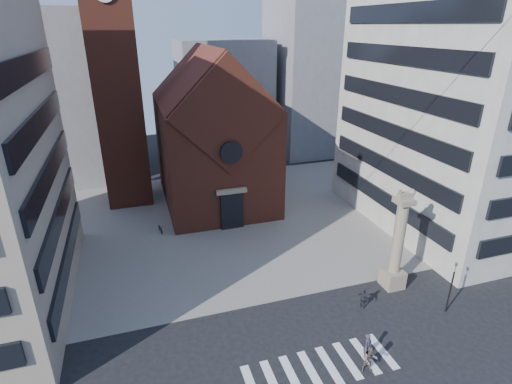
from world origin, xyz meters
TOP-DOWN VIEW (x-y plane):
  - ground at (0.00, 0.00)m, footprint 120.00×120.00m
  - piazza at (0.00, 19.00)m, footprint 46.00×30.00m
  - zebra_crossing at (0.55, -3.00)m, footprint 10.20×3.20m
  - church at (0.00, 25.04)m, footprint 12.00×16.65m
  - campanile at (-10.00, 28.00)m, footprint 5.50×5.50m
  - building_right at (24.00, 12.00)m, footprint 18.00×22.00m
  - bg_block_left at (-20.00, 40.00)m, footprint 16.00×14.00m
  - bg_block_mid at (6.00, 45.00)m, footprint 14.00×12.00m
  - bg_block_right at (22.00, 42.00)m, footprint 16.00×14.00m
  - lion_column at (10.01, 3.00)m, footprint 1.63×1.60m
  - traffic_light at (12.00, -1.00)m, footprint 0.13×0.16m
  - pedestrian_0 at (3.85, -3.06)m, footprint 0.77×0.69m
  - pedestrian_1 at (3.32, -4.17)m, footprint 1.06×0.90m
  - pedestrian_2 at (6.23, 1.32)m, footprint 0.66×1.03m
  - scooter_0 at (-7.36, 18.20)m, footprint 0.82×1.75m
  - scooter_1 at (-5.53, 18.20)m, footprint 0.69×1.68m
  - scooter_2 at (-3.70, 18.20)m, footprint 0.82×1.75m
  - scooter_3 at (-1.87, 18.20)m, footprint 0.69×1.68m
  - scooter_4 at (-0.05, 18.20)m, footprint 0.82×1.75m
  - scooter_5 at (1.78, 18.20)m, footprint 0.69×1.68m
  - scooter_6 at (3.61, 18.20)m, footprint 0.82×1.75m

SIDE VIEW (x-z plane):
  - ground at x=0.00m, z-range 0.00..0.00m
  - zebra_crossing at x=0.55m, z-range 0.00..0.01m
  - piazza at x=0.00m, z-range 0.00..0.05m
  - scooter_0 at x=-7.36m, z-range 0.05..0.93m
  - scooter_2 at x=-3.70m, z-range 0.05..0.93m
  - scooter_4 at x=-0.05m, z-range 0.05..0.93m
  - scooter_6 at x=3.61m, z-range 0.05..0.93m
  - scooter_1 at x=-5.53m, z-range 0.05..1.03m
  - scooter_3 at x=-1.87m, z-range 0.05..1.03m
  - scooter_5 at x=1.78m, z-range 0.05..1.03m
  - pedestrian_2 at x=6.23m, z-range 0.00..1.63m
  - pedestrian_0 at x=3.85m, z-range 0.00..1.77m
  - pedestrian_1 at x=3.32m, z-range 0.00..1.90m
  - traffic_light at x=12.00m, z-range 0.14..4.44m
  - lion_column at x=10.01m, z-range -0.88..7.79m
  - church at x=0.00m, z-range -1.02..16.98m
  - bg_block_mid at x=6.00m, z-range 0.00..18.00m
  - bg_block_left at x=-20.00m, z-range 0.00..22.00m
  - bg_block_right at x=22.00m, z-range 0.00..24.00m
  - campanile at x=-10.00m, z-range 0.14..31.34m
  - building_right at x=24.00m, z-range 0.00..32.00m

